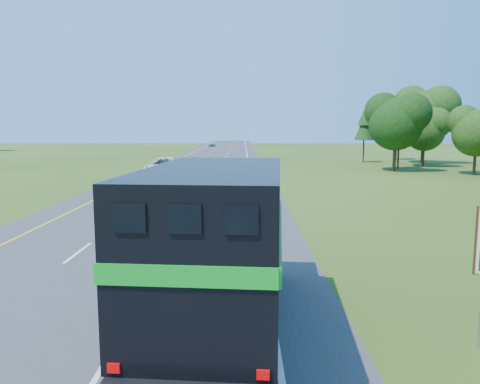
# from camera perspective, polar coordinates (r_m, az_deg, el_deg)

# --- Properties ---
(road) EXTENTS (15.00, 260.00, 0.04)m
(road) POSITION_cam_1_polar(r_m,az_deg,el_deg) (57.45, -4.36, 2.84)
(road) COLOR #38383A
(road) RESTS_ON ground
(lane_markings) EXTENTS (11.15, 260.00, 0.01)m
(lane_markings) POSITION_cam_1_polar(r_m,az_deg,el_deg) (57.45, -4.36, 2.86)
(lane_markings) COLOR yellow
(lane_markings) RESTS_ON road
(horse_truck) EXTENTS (3.55, 9.37, 4.06)m
(horse_truck) POSITION_cam_1_polar(r_m,az_deg,el_deg) (11.33, -2.46, -6.19)
(horse_truck) COLOR black
(horse_truck) RESTS_ON road
(white_suv) EXTENTS (3.63, 7.25, 1.97)m
(white_suv) POSITION_cam_1_polar(r_m,az_deg,el_deg) (48.00, -9.12, 2.99)
(white_suv) COLOR silver
(white_suv) RESTS_ON road
(far_car) EXTENTS (2.20, 4.68, 1.55)m
(far_car) POSITION_cam_1_polar(r_m,az_deg,el_deg) (129.17, -3.48, 5.93)
(far_car) COLOR #AFAEB5
(far_car) RESTS_ON road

